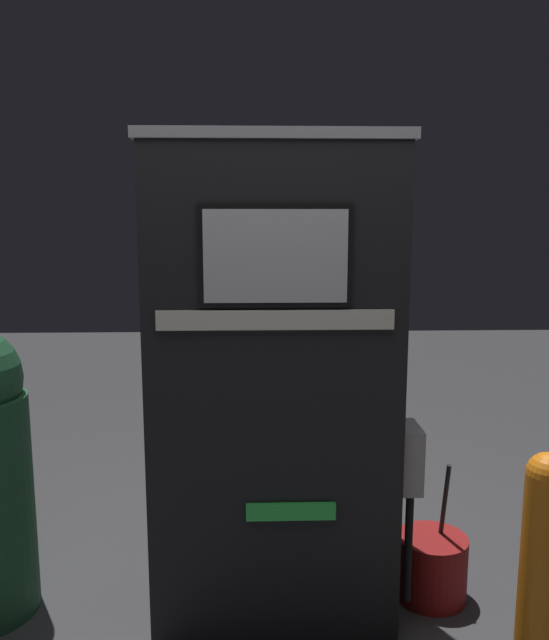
# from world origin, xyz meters

# --- Properties ---
(gas_pump) EXTENTS (1.08, 0.47, 1.98)m
(gas_pump) POSITION_xyz_m (0.00, 0.22, 0.99)
(gas_pump) COLOR black
(gas_pump) RESTS_ON ground_plane
(safety_bollard) EXTENTS (0.14, 0.14, 0.91)m
(safety_bollard) POSITION_xyz_m (0.88, -0.32, 0.48)
(safety_bollard) COLOR orange
(safety_bollard) RESTS_ON ground_plane
(squeegee_bucket) EXTENTS (0.31, 0.31, 0.63)m
(squeegee_bucket) POSITION_xyz_m (0.70, 0.31, 0.14)
(squeegee_bucket) COLOR maroon
(squeegee_bucket) RESTS_ON ground_plane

